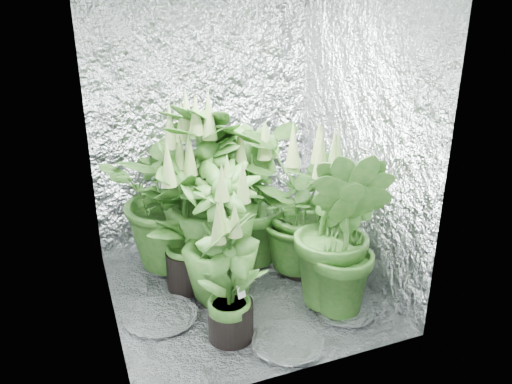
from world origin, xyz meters
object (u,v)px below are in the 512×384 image
at_px(plant_c, 250,201).
at_px(plant_d, 212,191).
at_px(plant_a, 176,192).
at_px(circulation_fan, 305,237).
at_px(plant_b, 186,222).
at_px(plant_e, 304,206).
at_px(plant_g, 340,233).
at_px(plant_h, 221,238).
at_px(plant_f, 230,277).

bearing_deg(plant_c, plant_d, -175.39).
height_order(plant_a, circulation_fan, plant_a).
xyz_separation_m(plant_b, circulation_fan, (0.88, 0.07, -0.30)).
distance_m(plant_a, plant_c, 0.51).
relative_size(plant_c, plant_e, 0.99).
height_order(plant_d, plant_g, plant_d).
bearing_deg(plant_b, plant_d, 34.22).
height_order(plant_a, plant_c, plant_a).
height_order(plant_g, circulation_fan, plant_g).
height_order(plant_c, plant_h, plant_c).
xyz_separation_m(plant_b, plant_d, (0.22, 0.15, 0.12)).
bearing_deg(plant_c, circulation_fan, -15.12).
xyz_separation_m(plant_a, plant_g, (0.75, -0.90, -0.04)).
relative_size(plant_b, circulation_fan, 2.61).
bearing_deg(plant_f, plant_d, 79.62).
distance_m(plant_b, plant_h, 0.27).
bearing_deg(plant_g, plant_f, -177.88).
bearing_deg(plant_b, plant_e, -5.88).
distance_m(plant_c, circulation_fan, 0.50).
height_order(plant_a, plant_b, plant_a).
bearing_deg(circulation_fan, plant_f, -130.55).
relative_size(plant_b, plant_c, 1.00).
bearing_deg(plant_c, plant_f, -118.06).
height_order(plant_b, plant_e, plant_e).
bearing_deg(plant_d, plant_g, -52.83).
xyz_separation_m(plant_b, plant_c, (0.49, 0.17, -0.00)).
xyz_separation_m(plant_b, plant_e, (0.78, -0.08, 0.02)).
distance_m(plant_b, plant_g, 0.96).
xyz_separation_m(plant_a, plant_h, (0.14, -0.54, -0.13)).
relative_size(plant_f, circulation_fan, 2.16).
bearing_deg(plant_e, plant_h, -167.54).
bearing_deg(plant_e, plant_b, 174.12).
distance_m(plant_a, plant_f, 0.94).
bearing_deg(circulation_fan, plant_d, -177.60).
xyz_separation_m(plant_f, plant_g, (0.69, 0.03, 0.13)).
bearing_deg(plant_e, plant_c, 138.89).
height_order(plant_c, plant_e, plant_e).
height_order(plant_a, plant_h, plant_a).
bearing_deg(plant_d, plant_b, -145.78).
relative_size(plant_e, plant_f, 1.22).
bearing_deg(plant_f, circulation_fan, 39.95).
bearing_deg(plant_d, circulation_fan, -7.09).
relative_size(plant_h, circulation_fan, 2.40).
relative_size(plant_a, plant_f, 1.36).
xyz_separation_m(plant_d, plant_h, (-0.06, -0.37, -0.16)).
height_order(plant_a, plant_g, plant_a).
bearing_deg(plant_h, plant_g, -29.97).
bearing_deg(plant_h, plant_a, 104.42).
height_order(plant_a, plant_e, plant_a).
distance_m(plant_b, plant_f, 0.61).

